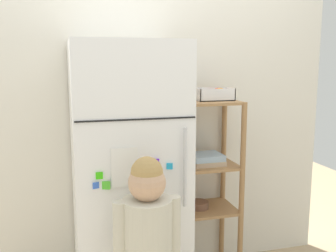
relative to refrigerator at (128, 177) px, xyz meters
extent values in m
cube|color=silver|center=(0.25, 0.35, 0.25)|extent=(2.59, 0.03, 2.12)
cube|color=white|center=(0.00, 0.00, 0.00)|extent=(0.64, 0.65, 1.62)
cube|color=black|center=(0.00, -0.33, 0.40)|extent=(0.63, 0.01, 0.01)
cylinder|color=silver|center=(0.26, -0.35, 0.13)|extent=(0.02, 0.02, 0.43)
cube|color=white|center=(-0.07, -0.33, 0.15)|extent=(0.14, 0.01, 0.21)
cube|color=#4BC42D|center=(-0.17, -0.33, 0.06)|extent=(0.04, 0.02, 0.04)
cube|color=#22A9E3|center=(0.17, -0.33, 0.14)|extent=(0.03, 0.02, 0.03)
cube|color=#39D712|center=(-0.20, -0.33, 0.12)|extent=(0.04, 0.01, 0.04)
cube|color=blue|center=(-0.22, -0.33, 0.07)|extent=(0.03, 0.02, 0.03)
cube|color=#61E440|center=(0.04, -0.33, 0.02)|extent=(0.04, 0.02, 0.04)
cube|color=#470BC7|center=(0.10, -0.33, 0.17)|extent=(0.04, 0.02, 0.04)
cylinder|color=beige|center=(0.01, -0.50, -0.17)|extent=(0.25, 0.25, 0.41)
sphere|color=beige|center=(0.01, -0.42, 0.02)|extent=(0.11, 0.11, 0.11)
sphere|color=tan|center=(0.01, -0.50, 0.11)|extent=(0.18, 0.18, 0.18)
sphere|color=tan|center=(0.01, -0.50, 0.17)|extent=(0.16, 0.16, 0.16)
cylinder|color=beige|center=(-0.12, -0.50, -0.14)|extent=(0.07, 0.07, 0.35)
cylinder|color=beige|center=(0.15, -0.50, -0.14)|extent=(0.07, 0.07, 0.35)
cylinder|color=#9E7247|center=(0.41, -0.01, -0.19)|extent=(0.04, 0.04, 1.24)
cylinder|color=#9E7247|center=(0.76, -0.01, -0.19)|extent=(0.04, 0.04, 1.24)
cylinder|color=#9E7247|center=(0.41, 0.31, -0.19)|extent=(0.04, 0.04, 1.24)
cylinder|color=#9E7247|center=(0.76, 0.31, -0.19)|extent=(0.04, 0.04, 1.24)
cube|color=#9E7247|center=(0.59, 0.15, 0.42)|extent=(0.37, 0.33, 0.02)
cube|color=#9E7247|center=(0.59, 0.15, -0.01)|extent=(0.37, 0.33, 0.02)
cube|color=#9E7247|center=(0.59, 0.15, -0.32)|extent=(0.37, 0.33, 0.02)
cube|color=#C6AD8E|center=(0.57, 0.14, 0.02)|extent=(0.21, 0.19, 0.03)
cube|color=#99B2C6|center=(0.56, 0.14, 0.05)|extent=(0.22, 0.20, 0.04)
cylinder|color=brown|center=(0.52, 0.15, -0.29)|extent=(0.13, 0.13, 0.05)
cube|color=white|center=(0.62, 0.16, 0.44)|extent=(0.25, 0.14, 0.01)
cube|color=white|center=(0.62, 0.09, 0.47)|extent=(0.25, 0.01, 0.08)
cube|color=white|center=(0.62, 0.23, 0.47)|extent=(0.25, 0.01, 0.08)
cube|color=white|center=(0.50, 0.16, 0.47)|extent=(0.01, 0.14, 0.08)
cube|color=white|center=(0.74, 0.16, 0.47)|extent=(0.01, 0.14, 0.08)
sphere|color=red|center=(0.65, 0.17, 0.48)|extent=(0.08, 0.08, 0.08)
sphere|color=orange|center=(0.65, 0.14, 0.48)|extent=(0.08, 0.08, 0.08)
camera|label=1|loc=(-0.37, -2.27, 0.70)|focal=41.91mm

